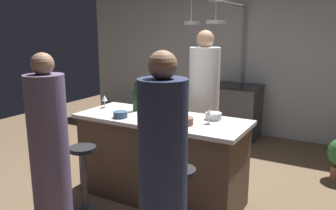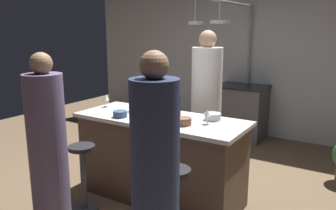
# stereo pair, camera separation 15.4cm
# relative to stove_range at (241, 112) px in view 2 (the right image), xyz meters

# --- Properties ---
(ground_plane) EXTENTS (9.00, 9.00, 0.00)m
(ground_plane) POSITION_rel_stove_range_xyz_m (0.00, -2.45, -0.45)
(ground_plane) COLOR brown
(back_wall) EXTENTS (6.40, 0.16, 2.60)m
(back_wall) POSITION_rel_stove_range_xyz_m (0.00, 0.40, 0.85)
(back_wall) COLOR #B2B7BC
(back_wall) RESTS_ON ground_plane
(kitchen_island) EXTENTS (1.80, 0.72, 0.90)m
(kitchen_island) POSITION_rel_stove_range_xyz_m (0.00, -2.45, 0.01)
(kitchen_island) COLOR brown
(kitchen_island) RESTS_ON ground_plane
(stove_range) EXTENTS (0.80, 0.64, 0.89)m
(stove_range) POSITION_rel_stove_range_xyz_m (0.00, 0.00, 0.00)
(stove_range) COLOR #47474C
(stove_range) RESTS_ON ground_plane
(chef) EXTENTS (0.38, 0.38, 1.78)m
(chef) POSITION_rel_stove_range_xyz_m (0.08, -1.53, 0.38)
(chef) COLOR white
(chef) RESTS_ON ground_plane
(bar_stool_right) EXTENTS (0.28, 0.28, 0.68)m
(bar_stool_right) POSITION_rel_stove_range_xyz_m (0.55, -3.07, -0.07)
(bar_stool_right) COLOR #4C4C51
(bar_stool_right) RESTS_ON ground_plane
(guest_right) EXTENTS (0.35, 0.35, 1.65)m
(guest_right) POSITION_rel_stove_range_xyz_m (0.59, -3.42, 0.32)
(guest_right) COLOR #262D4C
(guest_right) RESTS_ON ground_plane
(bar_stool_left) EXTENTS (0.28, 0.28, 0.68)m
(bar_stool_left) POSITION_rel_stove_range_xyz_m (-0.51, -3.07, -0.07)
(bar_stool_left) COLOR #4C4C51
(bar_stool_left) RESTS_ON ground_plane
(guest_left) EXTENTS (0.34, 0.34, 1.60)m
(guest_left) POSITION_rel_stove_range_xyz_m (-0.57, -3.42, 0.30)
(guest_left) COLOR #594C6B
(guest_left) RESTS_ON ground_plane
(overhead_pot_rack) EXTENTS (0.58, 1.56, 2.17)m
(overhead_pot_rack) POSITION_rel_stove_range_xyz_m (-0.04, -0.50, 1.18)
(overhead_pot_rack) COLOR gray
(overhead_pot_rack) RESTS_ON ground_plane
(pepper_mill) EXTENTS (0.05, 0.05, 0.21)m
(pepper_mill) POSITION_rel_stove_range_xyz_m (0.17, -2.61, 0.56)
(pepper_mill) COLOR #382319
(pepper_mill) RESTS_ON kitchen_island
(wine_bottle_rose) EXTENTS (0.07, 0.07, 0.33)m
(wine_bottle_rose) POSITION_rel_stove_range_xyz_m (0.08, -2.62, 0.59)
(wine_bottle_rose) COLOR #B78C8E
(wine_bottle_rose) RESTS_ON kitchen_island
(wine_bottle_dark) EXTENTS (0.07, 0.07, 0.32)m
(wine_bottle_dark) POSITION_rel_stove_range_xyz_m (0.17, -2.39, 0.58)
(wine_bottle_dark) COLOR black
(wine_bottle_dark) RESTS_ON kitchen_island
(wine_bottle_red) EXTENTS (0.07, 0.07, 0.32)m
(wine_bottle_red) POSITION_rel_stove_range_xyz_m (-0.39, -2.34, 0.58)
(wine_bottle_red) COLOR #143319
(wine_bottle_red) RESTS_ON kitchen_island
(wine_bottle_green) EXTENTS (0.07, 0.07, 0.29)m
(wine_bottle_green) POSITION_rel_stove_range_xyz_m (-0.04, -2.61, 0.57)
(wine_bottle_green) COLOR #193D23
(wine_bottle_green) RESTS_ON kitchen_island
(wine_bottle_white) EXTENTS (0.07, 0.07, 0.31)m
(wine_bottle_white) POSITION_rel_stove_range_xyz_m (-0.26, -2.31, 0.57)
(wine_bottle_white) COLOR gray
(wine_bottle_white) RESTS_ON kitchen_island
(wine_glass_by_chef) EXTENTS (0.07, 0.07, 0.15)m
(wine_glass_by_chef) POSITION_rel_stove_range_xyz_m (0.53, -2.44, 0.56)
(wine_glass_by_chef) COLOR silver
(wine_glass_by_chef) RESTS_ON kitchen_island
(wine_glass_near_right_guest) EXTENTS (0.07, 0.07, 0.15)m
(wine_glass_near_right_guest) POSITION_rel_stove_range_xyz_m (-0.79, -2.39, 0.56)
(wine_glass_near_right_guest) COLOR silver
(wine_glass_near_right_guest) RESTS_ON kitchen_island
(mixing_bowl_steel) EXTENTS (0.16, 0.16, 0.07)m
(mixing_bowl_steel) POSITION_rel_stove_range_xyz_m (0.50, -2.26, 0.49)
(mixing_bowl_steel) COLOR #B7B7BC
(mixing_bowl_steel) RESTS_ON kitchen_island
(mixing_bowl_blue) EXTENTS (0.15, 0.15, 0.06)m
(mixing_bowl_blue) POSITION_rel_stove_range_xyz_m (-0.35, -2.67, 0.49)
(mixing_bowl_blue) COLOR #334C6B
(mixing_bowl_blue) RESTS_ON kitchen_island
(mixing_bowl_wooden) EXTENTS (0.15, 0.15, 0.07)m
(mixing_bowl_wooden) POSITION_rel_stove_range_xyz_m (0.35, -2.58, 0.49)
(mixing_bowl_wooden) COLOR brown
(mixing_bowl_wooden) RESTS_ON kitchen_island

